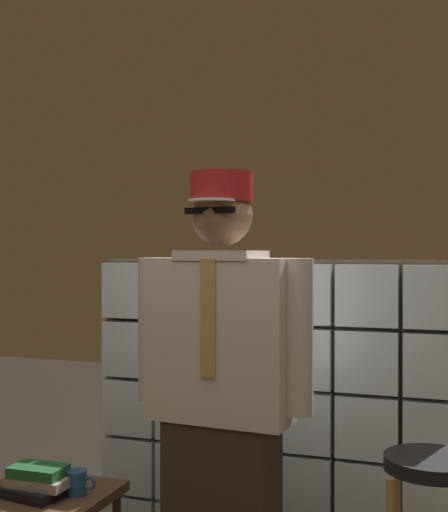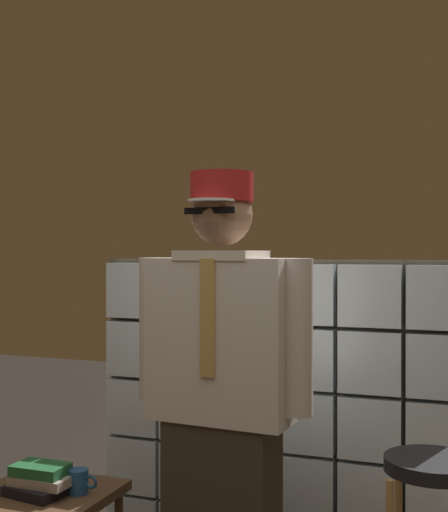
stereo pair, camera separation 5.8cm
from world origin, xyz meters
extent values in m
cube|color=silver|center=(-0.72, 1.14, 0.42)|extent=(0.27, 0.08, 0.27)
cube|color=silver|center=(-0.43, 1.14, 0.42)|extent=(0.27, 0.08, 0.27)
cube|color=silver|center=(-0.14, 1.14, 0.42)|extent=(0.27, 0.08, 0.27)
cube|color=silver|center=(0.14, 1.14, 0.42)|extent=(0.27, 0.08, 0.27)
cube|color=silver|center=(0.43, 1.14, 0.42)|extent=(0.27, 0.08, 0.27)
cube|color=silver|center=(0.72, 1.14, 0.42)|extent=(0.27, 0.08, 0.27)
cube|color=silver|center=(-0.72, 1.14, 0.71)|extent=(0.27, 0.08, 0.27)
cube|color=silver|center=(-0.43, 1.14, 0.71)|extent=(0.27, 0.08, 0.27)
cube|color=silver|center=(-0.14, 1.14, 0.71)|extent=(0.27, 0.08, 0.27)
cube|color=silver|center=(0.14, 1.14, 0.71)|extent=(0.27, 0.08, 0.27)
cube|color=silver|center=(0.43, 1.14, 0.71)|extent=(0.27, 0.08, 0.27)
cube|color=silver|center=(0.72, 1.14, 0.71)|extent=(0.27, 0.08, 0.27)
cube|color=silver|center=(-0.72, 1.14, 1.00)|extent=(0.27, 0.08, 0.27)
cube|color=silver|center=(-0.43, 1.14, 1.00)|extent=(0.27, 0.08, 0.27)
cube|color=silver|center=(-0.14, 1.14, 1.00)|extent=(0.27, 0.08, 0.27)
cube|color=silver|center=(0.14, 1.14, 1.00)|extent=(0.27, 0.08, 0.27)
cube|color=silver|center=(0.43, 1.14, 1.00)|extent=(0.27, 0.08, 0.27)
cube|color=silver|center=(0.72, 1.14, 1.00)|extent=(0.27, 0.08, 0.27)
cube|color=silver|center=(-0.72, 1.14, 1.28)|extent=(0.27, 0.08, 0.27)
cube|color=silver|center=(-0.43, 1.14, 1.28)|extent=(0.27, 0.08, 0.27)
cube|color=silver|center=(-0.14, 1.14, 1.28)|extent=(0.27, 0.08, 0.27)
cube|color=silver|center=(0.14, 1.14, 1.28)|extent=(0.27, 0.08, 0.27)
cube|color=silver|center=(0.43, 1.14, 1.28)|extent=(0.27, 0.08, 0.27)
cube|color=silver|center=(0.72, 1.14, 1.28)|extent=(0.27, 0.08, 0.27)
cube|color=#4C4438|center=(0.00, 1.19, 0.71)|extent=(1.75, 0.02, 1.46)
cube|color=silver|center=(-0.02, 0.53, 1.15)|extent=(0.55, 0.27, 0.60)
cube|color=tan|center=(-0.03, 0.41, 1.24)|extent=(0.06, 0.01, 0.42)
cube|color=silver|center=(-0.02, 0.53, 1.46)|extent=(0.31, 0.26, 0.04)
sphere|color=#846047|center=(-0.02, 0.53, 1.61)|extent=(0.23, 0.23, 0.23)
ellipsoid|color=black|center=(-0.03, 0.48, 1.57)|extent=(0.16, 0.09, 0.10)
cube|color=black|center=(-0.03, 0.43, 1.62)|extent=(0.20, 0.03, 0.02)
cylinder|color=white|center=(-0.03, 0.45, 1.66)|extent=(0.18, 0.18, 0.01)
cylinder|color=maroon|center=(-0.02, 0.53, 1.71)|extent=(0.23, 0.23, 0.11)
cylinder|color=silver|center=(0.27, 0.51, 1.17)|extent=(0.11, 0.11, 0.55)
cylinder|color=silver|center=(-0.32, 0.56, 1.17)|extent=(0.11, 0.11, 0.55)
cylinder|color=black|center=(0.72, 0.66, 0.73)|extent=(0.34, 0.34, 0.05)
cube|color=#513823|center=(-0.75, 0.44, 0.50)|extent=(0.52, 0.52, 0.04)
cube|color=black|center=(-0.75, 0.42, 0.54)|extent=(0.25, 0.22, 0.04)
cube|color=gray|center=(-0.74, 0.43, 0.58)|extent=(0.24, 0.16, 0.04)
cube|color=#1E592D|center=(-0.74, 0.42, 0.62)|extent=(0.21, 0.14, 0.04)
cylinder|color=navy|center=(-0.61, 0.48, 0.57)|extent=(0.08, 0.08, 0.09)
torus|color=navy|center=(-0.55, 0.48, 0.57)|extent=(0.06, 0.01, 0.06)
camera|label=1|loc=(0.81, -1.81, 1.48)|focal=47.12mm
camera|label=2|loc=(0.87, -1.79, 1.48)|focal=47.12mm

